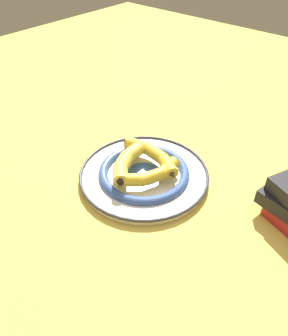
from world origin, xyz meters
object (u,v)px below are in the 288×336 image
Objects in this scene: banana_b at (154,155)px; banana_c at (126,162)px; decorative_bowl at (144,174)px; banana_a at (149,175)px.

banana_c reaches higher than banana_b.
banana_c is at bearing -54.65° from decorative_bowl.
banana_b is at bearing -174.76° from decorative_bowl.
banana_b is (-0.05, -0.00, 0.04)m from decorative_bowl.
banana_b is 0.08m from banana_c.
decorative_bowl is at bearing 79.57° from banana_a.
banana_c is at bearing 72.43° from banana_b.
banana_a is 0.08m from banana_c.
banana_a is at bearing 68.41° from banana_c.
decorative_bowl is 0.06m from banana_c.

